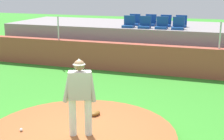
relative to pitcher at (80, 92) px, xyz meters
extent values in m
plane|color=#338B27|center=(-0.08, 0.11, -1.20)|extent=(60.00, 60.00, 0.00)
cylinder|color=#9A562E|center=(-0.08, 0.11, -1.09)|extent=(4.32, 4.32, 0.20)
cylinder|color=white|center=(-0.16, -0.06, -0.58)|extent=(0.16, 0.16, 0.83)
cylinder|color=white|center=(0.16, 0.06, -0.58)|extent=(0.16, 0.16, 0.83)
cube|color=#B7B2A8|center=(0.00, 0.00, 0.14)|extent=(0.53, 0.40, 0.60)
cylinder|color=#B7B2A8|center=(-0.23, -0.09, 0.11)|extent=(0.27, 0.19, 0.68)
cylinder|color=#B7B2A8|center=(0.23, 0.09, 0.11)|extent=(0.22, 0.17, 0.68)
sphere|color=#8C6647|center=(0.00, 0.00, 0.57)|extent=(0.23, 0.23, 0.23)
cone|color=#B7B2A8|center=(0.00, 0.00, 0.66)|extent=(0.34, 0.34, 0.13)
sphere|color=white|center=(-1.34, -0.28, -0.96)|extent=(0.07, 0.07, 0.07)
ellipsoid|color=brown|center=(-0.12, 1.14, -0.94)|extent=(0.29, 0.35, 0.11)
cube|color=#A54A39|center=(-0.08, 6.41, -0.62)|extent=(14.89, 0.40, 1.14)
cylinder|color=silver|center=(-3.92, 6.41, 0.44)|extent=(0.06, 0.06, 0.99)
cylinder|color=silver|center=(2.65, 6.41, 0.44)|extent=(0.06, 0.06, 0.99)
cube|color=gray|center=(-0.08, 9.06, -0.38)|extent=(14.16, 3.96, 1.64)
cube|color=navy|center=(-1.14, 7.53, 0.49)|extent=(0.48, 0.44, 0.10)
cube|color=navy|center=(-1.14, 7.71, 0.74)|extent=(0.48, 0.08, 0.40)
cube|color=navy|center=(-0.43, 7.51, 0.49)|extent=(0.48, 0.44, 0.10)
cube|color=navy|center=(-0.43, 7.69, 0.74)|extent=(0.48, 0.08, 0.40)
cube|color=navy|center=(0.29, 7.54, 0.49)|extent=(0.48, 0.44, 0.10)
cube|color=navy|center=(0.29, 7.72, 0.74)|extent=(0.48, 0.08, 0.40)
cube|color=navy|center=(0.96, 7.56, 0.49)|extent=(0.48, 0.44, 0.10)
cube|color=navy|center=(0.96, 7.74, 0.74)|extent=(0.48, 0.08, 0.40)
cube|color=navy|center=(-1.13, 8.41, 0.49)|extent=(0.48, 0.44, 0.10)
cube|color=navy|center=(-1.13, 8.59, 0.74)|extent=(0.48, 0.08, 0.40)
cube|color=navy|center=(-0.40, 8.45, 0.49)|extent=(0.48, 0.44, 0.10)
cube|color=navy|center=(-0.40, 8.63, 0.74)|extent=(0.48, 0.08, 0.40)
cube|color=navy|center=(0.29, 8.40, 0.49)|extent=(0.48, 0.44, 0.10)
cube|color=navy|center=(0.29, 8.58, 0.74)|extent=(0.48, 0.08, 0.40)
cube|color=navy|center=(0.95, 8.44, 0.49)|extent=(0.48, 0.44, 0.10)
cube|color=navy|center=(0.95, 8.62, 0.74)|extent=(0.48, 0.08, 0.40)
camera|label=1|loc=(2.81, -6.04, 2.17)|focal=52.73mm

